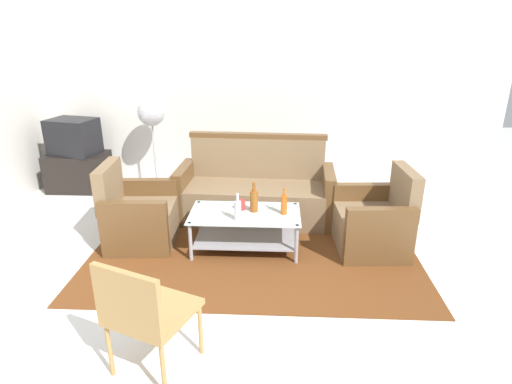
# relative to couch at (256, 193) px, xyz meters

# --- Properties ---
(ground_plane) EXTENTS (14.00, 14.00, 0.00)m
(ground_plane) POSITION_rel_couch_xyz_m (0.09, -1.71, -0.32)
(ground_plane) COLOR white
(wall_back) EXTENTS (6.52, 0.12, 2.80)m
(wall_back) POSITION_rel_couch_xyz_m (0.09, 1.35, 1.08)
(wall_back) COLOR silver
(wall_back) RESTS_ON ground
(rug) EXTENTS (3.25, 2.29, 0.01)m
(rug) POSITION_rel_couch_xyz_m (0.02, -0.75, -0.31)
(rug) COLOR brown
(rug) RESTS_ON ground
(couch) EXTENTS (1.83, 0.82, 0.96)m
(couch) POSITION_rel_couch_xyz_m (0.00, 0.00, 0.00)
(couch) COLOR #7F6647
(couch) RESTS_ON rug
(armchair_left) EXTENTS (0.74, 0.80, 0.85)m
(armchair_left) POSITION_rel_couch_xyz_m (-1.19, -0.69, -0.03)
(armchair_left) COLOR #7F6647
(armchair_left) RESTS_ON rug
(armchair_right) EXTENTS (0.74, 0.80, 0.85)m
(armchair_right) POSITION_rel_couch_xyz_m (1.24, -0.72, -0.03)
(armchair_right) COLOR #7F6647
(armchair_right) RESTS_ON rug
(coffee_table) EXTENTS (1.10, 0.60, 0.40)m
(coffee_table) POSITION_rel_couch_xyz_m (-0.07, -0.81, -0.04)
(coffee_table) COLOR silver
(coffee_table) RESTS_ON rug
(bottle_brown) EXTENTS (0.08, 0.08, 0.31)m
(bottle_brown) POSITION_rel_couch_xyz_m (0.02, -0.76, 0.21)
(bottle_brown) COLOR brown
(bottle_brown) RESTS_ON coffee_table
(bottle_clear) EXTENTS (0.07, 0.07, 0.27)m
(bottle_clear) POSITION_rel_couch_xyz_m (-0.12, -0.98, 0.20)
(bottle_clear) COLOR silver
(bottle_clear) RESTS_ON coffee_table
(bottle_orange) EXTENTS (0.06, 0.06, 0.28)m
(bottle_orange) POSITION_rel_couch_xyz_m (0.32, -0.81, 0.20)
(bottle_orange) COLOR #D85919
(bottle_orange) RESTS_ON coffee_table
(cup) EXTENTS (0.08, 0.08, 0.10)m
(cup) POSITION_rel_couch_xyz_m (-0.11, -0.72, 0.14)
(cup) COLOR red
(cup) RESTS_ON coffee_table
(tv_stand) EXTENTS (0.80, 0.50, 0.52)m
(tv_stand) POSITION_rel_couch_xyz_m (-2.52, 0.84, -0.06)
(tv_stand) COLOR black
(tv_stand) RESTS_ON ground
(television) EXTENTS (0.68, 0.56, 0.48)m
(television) POSITION_rel_couch_xyz_m (-2.52, 0.84, 0.44)
(television) COLOR black
(television) RESTS_ON tv_stand
(pedestal_fan) EXTENTS (0.36, 0.36, 1.27)m
(pedestal_fan) POSITION_rel_couch_xyz_m (-1.44, 0.89, 0.70)
(pedestal_fan) COLOR #2D2D33
(pedestal_fan) RESTS_ON ground
(wicker_chair) EXTENTS (0.63, 0.63, 0.84)m
(wicker_chair) POSITION_rel_couch_xyz_m (-0.57, -2.53, 0.18)
(wicker_chair) COLOR #AD844C
(wicker_chair) RESTS_ON ground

